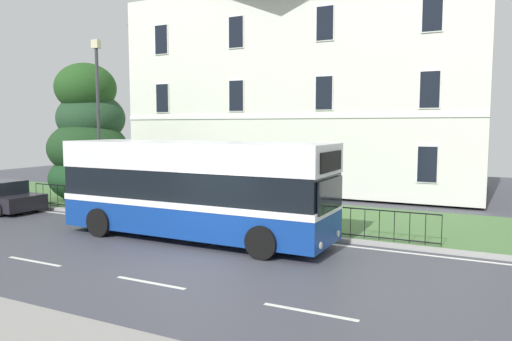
# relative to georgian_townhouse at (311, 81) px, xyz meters

# --- Properties ---
(ground_plane) EXTENTS (60.00, 56.00, 0.18)m
(ground_plane) POSITION_rel_georgian_townhouse_xyz_m (2.84, -15.84, -6.42)
(ground_plane) COLOR #42434B
(georgian_townhouse) EXTENTS (20.17, 9.90, 12.52)m
(georgian_townhouse) POSITION_rel_georgian_townhouse_xyz_m (0.00, 0.00, 0.00)
(georgian_townhouse) COLOR silver
(georgian_townhouse) RESTS_ON ground_plane
(iron_verge_railing) EXTENTS (17.53, 0.04, 0.97)m
(iron_verge_railing) POSITION_rel_georgian_townhouse_xyz_m (-0.00, -12.68, -5.78)
(iron_verge_railing) COLOR black
(iron_verge_railing) RESTS_ON ground_plane
(evergreen_tree) EXTENTS (4.26, 4.26, 6.89)m
(evergreen_tree) POSITION_rel_georgian_townhouse_xyz_m (-7.82, -10.19, -3.54)
(evergreen_tree) COLOR #423328
(evergreen_tree) RESTS_ON ground_plane
(single_decker_bus) EXTENTS (9.29, 2.74, 3.20)m
(single_decker_bus) POSITION_rel_georgian_townhouse_xyz_m (1.33, -14.68, -4.73)
(single_decker_bus) COLOR navy
(single_decker_bus) RESTS_ON ground_plane
(street_lamp_post) EXTENTS (0.36, 0.24, 7.27)m
(street_lamp_post) POSITION_rel_georgian_townhouse_xyz_m (-5.39, -12.06, -2.15)
(street_lamp_post) COLOR #333338
(street_lamp_post) RESTS_ON ground_plane
(litter_bin) EXTENTS (0.56, 0.56, 1.23)m
(litter_bin) POSITION_rel_georgian_townhouse_xyz_m (-1.51, -11.74, -5.67)
(litter_bin) COLOR black
(litter_bin) RESTS_ON ground_plane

